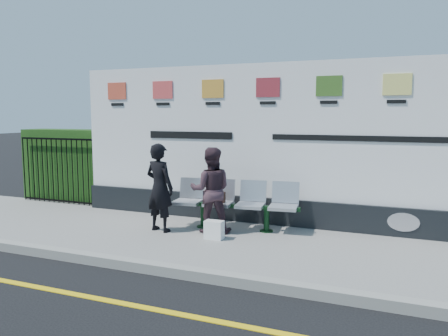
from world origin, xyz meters
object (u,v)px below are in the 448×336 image
object	(u,v)px
billboard	(268,155)
woman_right	(211,190)
woman_left	(160,188)
bench	(234,216)

from	to	relation	value
billboard	woman_right	world-z (taller)	billboard
woman_left	woman_right	xyz separation A→B (m)	(0.87, 0.26, -0.03)
woman_left	billboard	bearing A→B (deg)	-129.56
bench	woman_left	bearing A→B (deg)	-159.96
billboard	woman_right	bearing A→B (deg)	-125.71
bench	woman_right	size ratio (longest dim) A/B	1.50
bench	woman_left	world-z (taller)	woman_left
bench	woman_left	xyz separation A→B (m)	(-1.18, -0.59, 0.54)
woman_left	woman_right	world-z (taller)	woman_left
billboard	woman_left	bearing A→B (deg)	-141.42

